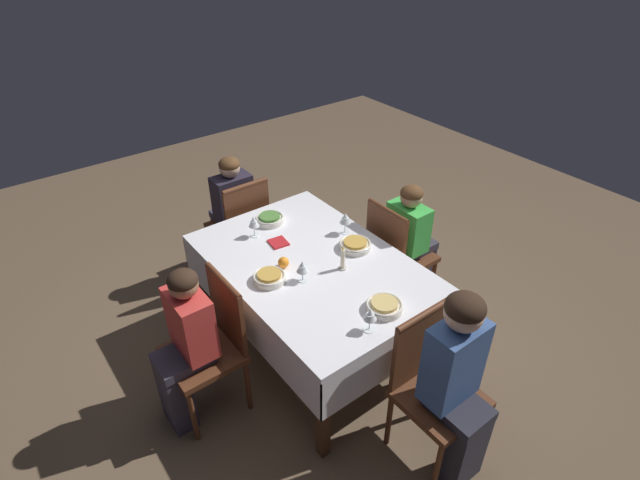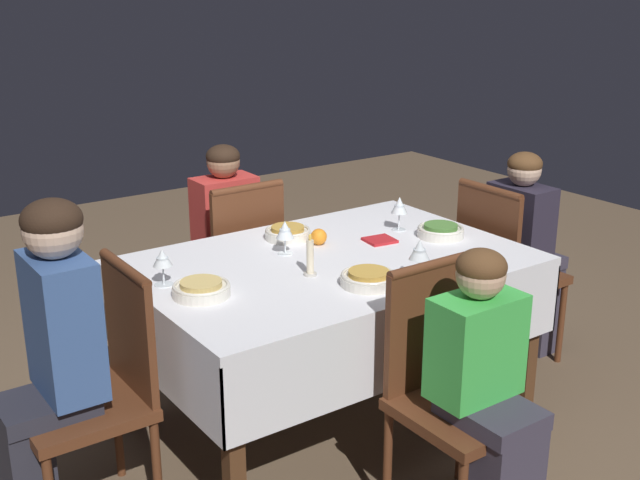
{
  "view_description": "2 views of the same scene",
  "coord_description": "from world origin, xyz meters",
  "views": [
    {
      "loc": [
        2.07,
        -1.51,
        2.65
      ],
      "look_at": [
        -0.03,
        0.09,
        0.86
      ],
      "focal_mm": 28.0,
      "sensor_mm": 36.0,
      "label": 1
    },
    {
      "loc": [
        1.8,
        2.49,
        1.84
      ],
      "look_at": [
        0.08,
        0.04,
        0.85
      ],
      "focal_mm": 45.0,
      "sensor_mm": 36.0,
      "label": 2
    }
  ],
  "objects": [
    {
      "name": "ground_plane",
      "position": [
        0.0,
        0.0,
        0.0
      ],
      "size": [
        8.0,
        8.0,
        0.0
      ],
      "primitive_type": "plane",
      "color": "brown"
    },
    {
      "name": "dining_table",
      "position": [
        0.0,
        0.0,
        0.65
      ],
      "size": [
        1.58,
        1.07,
        0.74
      ],
      "color": "silver",
      "rests_on": "ground_plane"
    },
    {
      "name": "chair_east",
      "position": [
        1.0,
        0.05,
        0.51
      ],
      "size": [
        0.42,
        0.41,
        0.92
      ],
      "rotation": [
        0.0,
        0.0,
        1.57
      ],
      "color": "#562D19",
      "rests_on": "ground_plane"
    },
    {
      "name": "chair_south",
      "position": [
        0.01,
        -0.75,
        0.51
      ],
      "size": [
        0.41,
        0.42,
        0.92
      ],
      "color": "#562D19",
      "rests_on": "ground_plane"
    },
    {
      "name": "chair_west",
      "position": [
        -1.0,
        0.04,
        0.51
      ],
      "size": [
        0.42,
        0.41,
        0.92
      ],
      "rotation": [
        0.0,
        0.0,
        -1.57
      ],
      "color": "#562D19",
      "rests_on": "ground_plane"
    },
    {
      "name": "chair_north",
      "position": [
        0.02,
        0.75,
        0.51
      ],
      "size": [
        0.41,
        0.42,
        0.92
      ],
      "rotation": [
        0.0,
        0.0,
        3.14
      ],
      "color": "#562D19",
      "rests_on": "ground_plane"
    },
    {
      "name": "person_adult_denim",
      "position": [
        1.16,
        0.05,
        0.67
      ],
      "size": [
        0.34,
        0.3,
        1.18
      ],
      "rotation": [
        0.0,
        0.0,
        1.57
      ],
      "color": "#282833",
      "rests_on": "ground_plane"
    },
    {
      "name": "person_child_red",
      "position": [
        0.01,
        -0.91,
        0.59
      ],
      "size": [
        0.3,
        0.33,
        1.07
      ],
      "color": "#383342",
      "rests_on": "ground_plane"
    },
    {
      "name": "person_child_dark",
      "position": [
        -1.17,
        0.04,
        0.58
      ],
      "size": [
        0.33,
        0.3,
        1.05
      ],
      "rotation": [
        0.0,
        0.0,
        -1.57
      ],
      "color": "#383342",
      "rests_on": "ground_plane"
    },
    {
      "name": "person_child_green",
      "position": [
        0.02,
        0.92,
        0.56
      ],
      "size": [
        0.3,
        0.33,
        1.03
      ],
      "rotation": [
        0.0,
        0.0,
        3.14
      ],
      "color": "#383342",
      "rests_on": "ground_plane"
    },
    {
      "name": "bowl_east",
      "position": [
        0.61,
        0.06,
        0.77
      ],
      "size": [
        0.21,
        0.21,
        0.06
      ],
      "color": "silver",
      "rests_on": "dining_table"
    },
    {
      "name": "wine_glass_east",
      "position": [
        0.67,
        -0.12,
        0.84
      ],
      "size": [
        0.07,
        0.07,
        0.14
      ],
      "color": "white",
      "rests_on": "dining_table"
    },
    {
      "name": "bowl_south",
      "position": [
        -0.01,
        -0.32,
        0.77
      ],
      "size": [
        0.2,
        0.2,
        0.06
      ],
      "color": "silver",
      "rests_on": "dining_table"
    },
    {
      "name": "wine_glass_south",
      "position": [
        0.11,
        -0.15,
        0.84
      ],
      "size": [
        0.07,
        0.07,
        0.14
      ],
      "color": "white",
      "rests_on": "dining_table"
    },
    {
      "name": "bowl_west",
      "position": [
        -0.57,
        0.05,
        0.77
      ],
      "size": [
        0.2,
        0.2,
        0.06
      ],
      "color": "silver",
      "rests_on": "dining_table"
    },
    {
      "name": "wine_glass_west",
      "position": [
        -0.49,
        -0.13,
        0.85
      ],
      "size": [
        0.07,
        0.07,
        0.16
      ],
      "color": "white",
      "rests_on": "dining_table"
    },
    {
      "name": "bowl_north",
      "position": [
        0.05,
        0.32,
        0.77
      ],
      "size": [
        0.21,
        0.21,
        0.06
      ],
      "color": "silver",
      "rests_on": "dining_table"
    },
    {
      "name": "wine_glass_north",
      "position": [
        -0.14,
        0.39,
        0.86
      ],
      "size": [
        0.08,
        0.08,
        0.16
      ],
      "color": "white",
      "rests_on": "dining_table"
    },
    {
      "name": "candle_centerpiece",
      "position": [
        0.17,
        0.11,
        0.81
      ],
      "size": [
        0.05,
        0.05,
        0.17
      ],
      "color": "beige",
      "rests_on": "dining_table"
    },
    {
      "name": "orange_fruit",
      "position": [
        -0.07,
        -0.17,
        0.78
      ],
      "size": [
        0.07,
        0.07,
        0.07
      ],
      "primitive_type": "sphere",
      "color": "orange",
      "rests_on": "dining_table"
    },
    {
      "name": "napkin_red_folded",
      "position": [
        -0.31,
        -0.05,
        0.75
      ],
      "size": [
        0.14,
        0.13,
        0.01
      ],
      "rotation": [
        0.0,
        0.0,
        -0.13
      ],
      "color": "red",
      "rests_on": "dining_table"
    }
  ]
}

